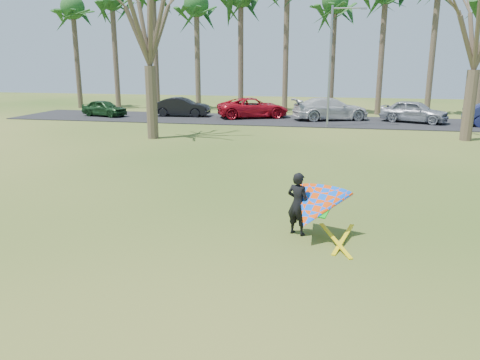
% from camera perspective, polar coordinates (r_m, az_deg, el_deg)
% --- Properties ---
extents(ground, '(100.00, 100.00, 0.00)m').
position_cam_1_polar(ground, '(12.11, -1.95, -7.35)').
color(ground, '#1E4D10').
rests_on(ground, ground).
extents(parking_strip, '(46.00, 7.00, 0.06)m').
position_cam_1_polar(parking_strip, '(36.30, 7.52, 7.17)').
color(parking_strip, black).
rests_on(parking_strip, ground).
extents(palm_0, '(4.84, 4.84, 10.84)m').
position_cam_1_polar(palm_0, '(48.89, -19.72, 19.05)').
color(palm_0, '#4D3C2E').
rests_on(palm_0, ground).
extents(palm_1, '(4.84, 4.84, 11.54)m').
position_cam_1_polar(palm_1, '(47.07, -15.35, 20.40)').
color(palm_1, '#4B3A2D').
rests_on(palm_1, ground).
extents(palm_3, '(4.84, 4.84, 10.84)m').
position_cam_1_polar(palm_3, '(44.06, -5.35, 20.38)').
color(palm_3, brown).
rests_on(palm_3, ground).
extents(palm_6, '(4.84, 4.84, 10.84)m').
position_cam_1_polar(palm_6, '(42.19, 11.52, 20.44)').
color(palm_6, '#46352A').
rests_on(palm_6, ground).
extents(bare_tree_left, '(6.60, 6.60, 9.70)m').
position_cam_1_polar(bare_tree_left, '(28.15, -11.20, 19.05)').
color(bare_tree_left, '#473A2B').
rests_on(bare_tree_left, ground).
extents(bare_tree_right, '(6.27, 6.27, 9.21)m').
position_cam_1_polar(bare_tree_right, '(29.90, 27.16, 16.84)').
color(bare_tree_right, '#4F3D2F').
rests_on(bare_tree_right, ground).
extents(streetlight, '(2.28, 0.18, 8.00)m').
position_cam_1_polar(streetlight, '(32.93, 11.21, 14.05)').
color(streetlight, gray).
rests_on(streetlight, ground).
extents(car_0, '(4.14, 2.47, 1.32)m').
position_cam_1_polar(car_0, '(40.26, -16.22, 8.42)').
color(car_0, '#173A19').
rests_on(car_0, parking_strip).
extents(car_1, '(4.65, 1.87, 1.50)m').
position_cam_1_polar(car_1, '(39.02, -7.12, 8.83)').
color(car_1, black).
rests_on(car_1, parking_strip).
extents(car_2, '(6.22, 4.66, 1.57)m').
position_cam_1_polar(car_2, '(37.69, 1.60, 8.80)').
color(car_2, '#AD0D1B').
rests_on(car_2, parking_strip).
extents(car_3, '(6.27, 4.24, 1.69)m').
position_cam_1_polar(car_3, '(36.87, 11.00, 8.51)').
color(car_3, silver).
rests_on(car_3, parking_strip).
extents(car_4, '(5.14, 3.61, 1.63)m').
position_cam_1_polar(car_4, '(37.00, 20.47, 7.85)').
color(car_4, gray).
rests_on(car_4, parking_strip).
extents(kite_flyer, '(2.13, 2.39, 2.02)m').
position_cam_1_polar(kite_flyer, '(12.10, 8.89, -3.29)').
color(kite_flyer, black).
rests_on(kite_flyer, ground).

